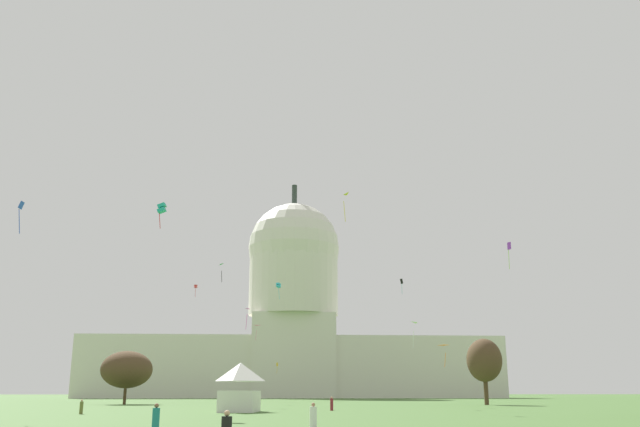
% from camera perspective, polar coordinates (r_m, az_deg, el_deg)
% --- Properties ---
extents(capitol_building, '(136.07, 31.00, 72.15)m').
position_cam_1_polar(capitol_building, '(227.46, -2.28, -9.21)').
color(capitol_building, silver).
rests_on(capitol_building, ground_plane).
extents(event_tent, '(5.02, 7.21, 5.59)m').
position_cam_1_polar(event_tent, '(81.66, -6.78, -14.35)').
color(event_tent, white).
rests_on(event_tent, ground_plane).
extents(tree_west_mid, '(12.98, 12.97, 9.35)m').
position_cam_1_polar(tree_west_mid, '(129.66, -16.04, -12.58)').
color(tree_west_mid, '#4C3823').
rests_on(tree_west_mid, ground_plane).
extents(tree_east_mid, '(6.93, 7.82, 11.19)m').
position_cam_1_polar(tree_east_mid, '(123.33, 13.72, -11.99)').
color(tree_east_mid, '#4C3823').
rests_on(tree_east_mid, ground_plane).
extents(person_olive_mid_right, '(0.37, 0.37, 1.50)m').
position_cam_1_polar(person_olive_mid_right, '(78.09, -19.54, -15.20)').
color(person_olive_mid_right, olive).
rests_on(person_olive_mid_right, ground_plane).
extents(person_teal_lawn_far_left, '(0.55, 0.55, 1.76)m').
position_cam_1_polar(person_teal_lawn_far_left, '(38.85, -13.73, -16.73)').
color(person_teal_lawn_far_left, '#1E757A').
rests_on(person_teal_lawn_far_left, ground_plane).
extents(person_maroon_edge_west, '(0.50, 0.50, 1.71)m').
position_cam_1_polar(person_maroon_edge_west, '(86.61, 1.00, -15.82)').
color(person_maroon_edge_west, maroon).
rests_on(person_maroon_edge_west, ground_plane).
extents(person_white_lawn_far_right, '(0.63, 0.63, 1.66)m').
position_cam_1_polar(person_white_lawn_far_right, '(45.65, -0.58, -16.85)').
color(person_white_lawn_far_right, silver).
rests_on(person_white_lawn_far_right, ground_plane).
extents(kite_yellow_mid, '(0.77, 1.46, 3.74)m').
position_cam_1_polar(kite_yellow_mid, '(96.05, 1.99, 1.26)').
color(kite_yellow_mid, yellow).
extents(kite_cyan_mid, '(1.41, 1.42, 4.27)m').
position_cam_1_polar(kite_cyan_mid, '(179.14, -3.54, -6.09)').
color(kite_cyan_mid, '#33BCDB').
extents(kite_green_mid, '(1.13, 1.79, 3.07)m').
position_cam_1_polar(kite_green_mid, '(115.75, -8.15, -4.43)').
color(kite_green_mid, green).
extents(kite_magenta_low, '(1.17, 1.32, 3.72)m').
position_cam_1_polar(kite_magenta_low, '(133.17, -6.34, -8.32)').
color(kite_magenta_low, '#D1339E').
extents(kite_black_mid, '(0.89, 0.56, 4.40)m').
position_cam_1_polar(kite_black_mid, '(193.00, 6.92, -5.84)').
color(kite_black_mid, black).
extents(kite_blue_mid, '(0.46, 0.54, 3.37)m').
position_cam_1_polar(kite_blue_mid, '(74.10, -24.00, 0.23)').
color(kite_blue_mid, blue).
extents(kite_pink_low, '(1.72, 1.16, 3.24)m').
position_cam_1_polar(kite_pink_low, '(162.83, -5.40, -9.63)').
color(kite_pink_low, pink).
extents(kite_white_low, '(0.97, 1.55, 3.49)m').
position_cam_1_polar(kite_white_low, '(98.50, 7.69, -9.38)').
color(kite_white_low, white).
extents(kite_gold_low, '(0.55, 0.53, 3.05)m').
position_cam_1_polar(kite_gold_low, '(197.57, -3.65, -12.72)').
color(kite_gold_low, gold).
extents(kite_violet_mid, '(0.53, 0.74, 4.46)m').
position_cam_1_polar(kite_violet_mid, '(113.27, 15.71, -2.91)').
color(kite_violet_mid, purple).
extents(kite_orange_low, '(1.65, 1.41, 3.01)m').
position_cam_1_polar(kite_orange_low, '(104.81, 10.48, -11.15)').
color(kite_orange_low, orange).
extents(kite_turquoise_mid, '(1.00, 0.93, 2.96)m').
position_cam_1_polar(kite_turquoise_mid, '(77.38, -13.24, 0.43)').
color(kite_turquoise_mid, teal).
extents(kite_red_mid, '(0.95, 0.94, 3.13)m').
position_cam_1_polar(kite_red_mid, '(177.58, -10.47, -6.09)').
color(kite_red_mid, red).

